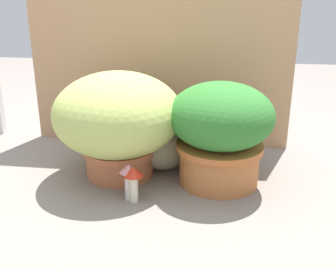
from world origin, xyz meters
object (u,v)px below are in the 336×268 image
at_px(leafy_planter, 220,130).
at_px(cat, 171,141).
at_px(grass_planter, 118,119).
at_px(mushroom_ornament_red, 134,177).
at_px(mushroom_ornament_pink, 129,176).

height_order(leafy_planter, cat, leafy_planter).
xyz_separation_m(grass_planter, leafy_planter, (0.41, -0.01, -0.02)).
height_order(grass_planter, leafy_planter, grass_planter).
bearing_deg(mushroom_ornament_red, leafy_planter, 34.25).
bearing_deg(mushroom_ornament_pink, grass_planter, 112.68).
xyz_separation_m(cat, mushroom_ornament_pink, (-0.12, -0.30, -0.03)).
distance_m(leafy_planter, cat, 0.25).
bearing_deg(leafy_planter, cat, 152.75).
bearing_deg(leafy_planter, mushroom_ornament_pink, -149.48).
relative_size(grass_planter, mushroom_ornament_pink, 3.71).
distance_m(grass_planter, mushroom_ornament_red, 0.28).
distance_m(cat, mushroom_ornament_pink, 0.32).
xyz_separation_m(cat, mushroom_ornament_red, (-0.09, -0.31, -0.03)).
bearing_deg(leafy_planter, mushroom_ornament_red, -145.75).
xyz_separation_m(leafy_planter, mushroom_ornament_pink, (-0.32, -0.19, -0.13)).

